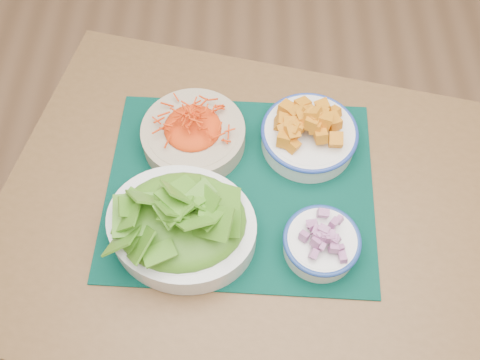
{
  "coord_description": "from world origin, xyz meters",
  "views": [
    {
      "loc": [
        -0.11,
        -0.48,
        1.71
      ],
      "look_at": [
        -0.11,
        0.06,
        0.78
      ],
      "focal_mm": 40.0,
      "sensor_mm": 36.0,
      "label": 1
    }
  ],
  "objects_px": {
    "placemat": "(240,188)",
    "squash_bowl": "(310,132)",
    "carrot_bowl": "(193,132)",
    "table": "(283,238)",
    "lettuce_bowl": "(181,221)",
    "onion_bowl": "(322,242)"
  },
  "relations": [
    {
      "from": "squash_bowl",
      "to": "onion_bowl",
      "type": "height_order",
      "value": "squash_bowl"
    },
    {
      "from": "carrot_bowl",
      "to": "onion_bowl",
      "type": "height_order",
      "value": "carrot_bowl"
    },
    {
      "from": "carrot_bowl",
      "to": "lettuce_bowl",
      "type": "height_order",
      "value": "lettuce_bowl"
    },
    {
      "from": "placemat",
      "to": "carrot_bowl",
      "type": "xyz_separation_m",
      "value": [
        -0.1,
        0.11,
        0.04
      ]
    },
    {
      "from": "placemat",
      "to": "lettuce_bowl",
      "type": "distance_m",
      "value": 0.16
    },
    {
      "from": "table",
      "to": "lettuce_bowl",
      "type": "distance_m",
      "value": 0.27
    },
    {
      "from": "placemat",
      "to": "squash_bowl",
      "type": "bearing_deg",
      "value": 39.8
    },
    {
      "from": "onion_bowl",
      "to": "lettuce_bowl",
      "type": "bearing_deg",
      "value": 173.97
    },
    {
      "from": "squash_bowl",
      "to": "carrot_bowl",
      "type": "bearing_deg",
      "value": 179.65
    },
    {
      "from": "table",
      "to": "placemat",
      "type": "height_order",
      "value": "placemat"
    },
    {
      "from": "placemat",
      "to": "lettuce_bowl",
      "type": "relative_size",
      "value": 1.61
    },
    {
      "from": "carrot_bowl",
      "to": "placemat",
      "type": "bearing_deg",
      "value": -47.97
    },
    {
      "from": "carrot_bowl",
      "to": "squash_bowl",
      "type": "relative_size",
      "value": 1.33
    },
    {
      "from": "placemat",
      "to": "squash_bowl",
      "type": "height_order",
      "value": "squash_bowl"
    },
    {
      "from": "carrot_bowl",
      "to": "squash_bowl",
      "type": "distance_m",
      "value": 0.24
    },
    {
      "from": "carrot_bowl",
      "to": "onion_bowl",
      "type": "distance_m",
      "value": 0.35
    },
    {
      "from": "table",
      "to": "carrot_bowl",
      "type": "relative_size",
      "value": 4.83
    },
    {
      "from": "carrot_bowl",
      "to": "squash_bowl",
      "type": "xyz_separation_m",
      "value": [
        0.24,
        -0.0,
        0.01
      ]
    },
    {
      "from": "lettuce_bowl",
      "to": "onion_bowl",
      "type": "height_order",
      "value": "lettuce_bowl"
    },
    {
      "from": "table",
      "to": "squash_bowl",
      "type": "bearing_deg",
      "value": 87.02
    },
    {
      "from": "table",
      "to": "onion_bowl",
      "type": "xyz_separation_m",
      "value": [
        0.06,
        -0.07,
        0.14
      ]
    },
    {
      "from": "table",
      "to": "carrot_bowl",
      "type": "xyz_separation_m",
      "value": [
        -0.19,
        0.17,
        0.14
      ]
    }
  ]
}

